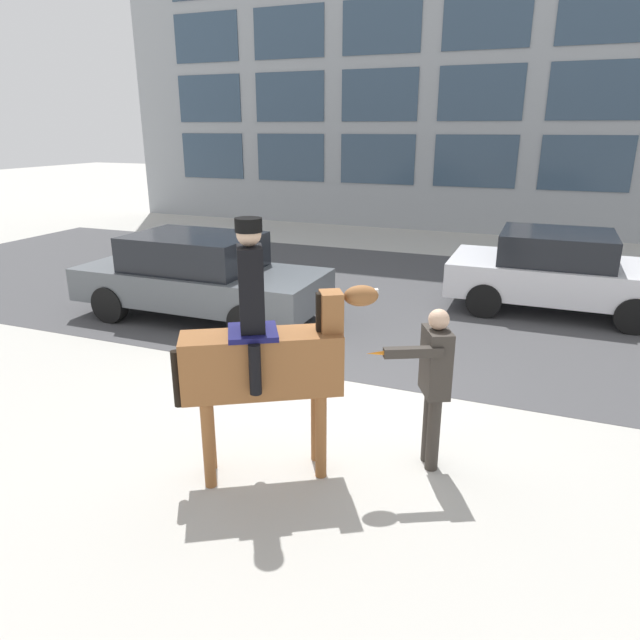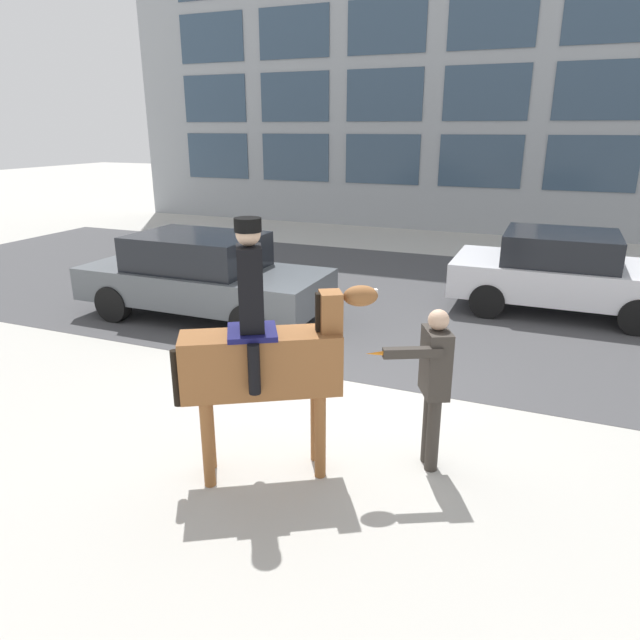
# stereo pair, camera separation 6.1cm
# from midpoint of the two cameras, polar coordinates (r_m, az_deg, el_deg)

# --- Properties ---
(ground_plane) EXTENTS (80.00, 80.00, 0.00)m
(ground_plane) POSITION_cam_midpoint_polar(r_m,az_deg,el_deg) (7.40, 0.74, -7.56)
(ground_plane) COLOR #B2AFA8
(road_surface) EXTENTS (25.35, 8.50, 0.01)m
(road_surface) POSITION_cam_midpoint_polar(r_m,az_deg,el_deg) (11.67, 9.14, 2.18)
(road_surface) COLOR #444447
(road_surface) RESTS_ON ground_plane
(mounted_horse_lead) EXTENTS (1.75, 1.21, 2.54)m
(mounted_horse_lead) POSITION_cam_midpoint_polar(r_m,az_deg,el_deg) (5.35, -5.78, -3.39)
(mounted_horse_lead) COLOR brown
(mounted_horse_lead) RESTS_ON ground_plane
(pedestrian_bystander) EXTENTS (0.75, 0.73, 1.67)m
(pedestrian_bystander) POSITION_cam_midpoint_polar(r_m,az_deg,el_deg) (5.65, 10.98, -5.64)
(pedestrian_bystander) COLOR #332D28
(pedestrian_bystander) RESTS_ON ground_plane
(street_car_near_lane) EXTENTS (4.42, 1.89, 1.50)m
(street_car_near_lane) POSITION_cam_midpoint_polar(r_m,az_deg,el_deg) (10.40, -12.12, 4.36)
(street_car_near_lane) COLOR #51565B
(street_car_near_lane) RESTS_ON ground_plane
(street_car_far_lane) EXTENTS (3.90, 2.08, 1.47)m
(street_car_far_lane) POSITION_cam_midpoint_polar(r_m,az_deg,el_deg) (11.47, 22.53, 4.58)
(street_car_far_lane) COLOR silver
(street_car_far_lane) RESTS_ON ground_plane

